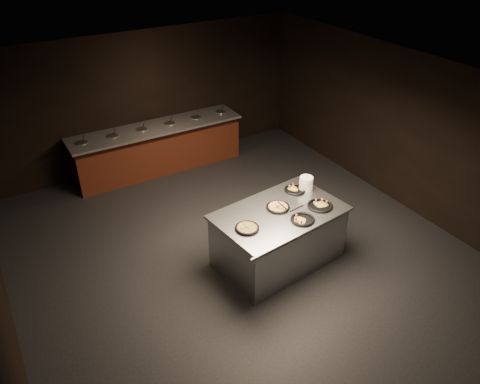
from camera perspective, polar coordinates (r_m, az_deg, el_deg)
The scene contains 11 objects.
room at distance 6.99m, azimuth 0.48°, elevation 1.16°, with size 7.02×8.02×2.92m.
salad_bar at distance 10.31m, azimuth -9.87°, elevation 4.96°, with size 3.70×0.83×1.18m.
serving_counter at distance 7.54m, azimuth 4.69°, elevation -5.54°, with size 2.12×1.50×0.96m.
plate_stack at distance 7.80m, azimuth 8.06°, elevation 1.05°, with size 0.23×0.23×0.22m, color white.
pan_veggie_whole at distance 6.84m, azimuth 0.87°, elevation -4.40°, with size 0.36×0.36×0.04m.
pan_cheese_whole at distance 7.32m, azimuth 4.66°, elevation -1.83°, with size 0.37×0.37×0.04m.
pan_cheese_slices_a at distance 7.78m, azimuth 6.72°, elevation 0.29°, with size 0.35×0.35×0.04m.
pan_cheese_slices_b at distance 7.08m, azimuth 7.65°, elevation -3.33°, with size 0.36×0.36×0.04m.
pan_veggie_slices at distance 7.43m, azimuth 9.73°, elevation -1.64°, with size 0.40×0.40×0.04m.
server_left at distance 7.23m, azimuth 4.90°, elevation -1.80°, with size 0.22×0.26×0.15m.
server_right at distance 7.19m, azimuth 7.27°, elevation -2.14°, with size 0.32×0.18×0.16m.
Camera 1 is at (-3.13, -5.14, 5.01)m, focal length 35.00 mm.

